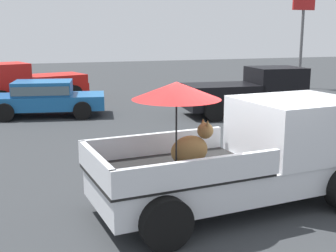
# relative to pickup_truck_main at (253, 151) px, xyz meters

# --- Properties ---
(ground_plane) EXTENTS (80.00, 80.00, 0.00)m
(ground_plane) POSITION_rel_pickup_truck_main_xyz_m (-0.41, -0.02, -0.99)
(ground_plane) COLOR #2D3033
(pickup_truck_main) EXTENTS (5.17, 2.54, 2.34)m
(pickup_truck_main) POSITION_rel_pickup_truck_main_xyz_m (0.00, 0.00, 0.00)
(pickup_truck_main) COLOR black
(pickup_truck_main) RESTS_ON ground
(pickup_truck_red) EXTENTS (5.11, 3.14, 1.80)m
(pickup_truck_red) POSITION_rel_pickup_truck_main_xyz_m (-3.32, 13.87, -0.12)
(pickup_truck_red) COLOR black
(pickup_truck_red) RESTS_ON ground
(pickup_truck_far) EXTENTS (4.96, 2.56, 1.80)m
(pickup_truck_far) POSITION_rel_pickup_truck_main_xyz_m (4.62, 7.89, -0.12)
(pickup_truck_far) COLOR black
(pickup_truck_far) RESTS_ON ground
(parked_sedan_near) EXTENTS (4.56, 2.60, 1.33)m
(parked_sedan_near) POSITION_rel_pickup_truck_main_xyz_m (-2.83, 10.24, -0.25)
(parked_sedan_near) COLOR black
(parked_sedan_near) RESTS_ON ground
(motel_sign) EXTENTS (1.40, 0.16, 5.21)m
(motel_sign) POSITION_rel_pickup_truck_main_xyz_m (11.48, 14.21, 2.67)
(motel_sign) COLOR #59595B
(motel_sign) RESTS_ON ground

